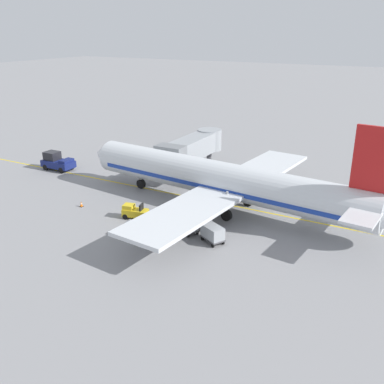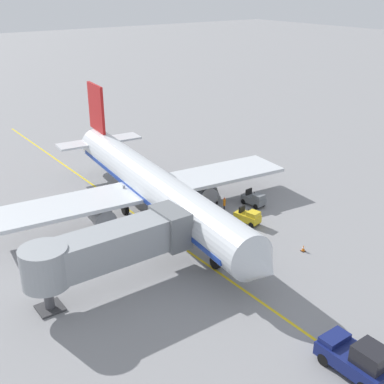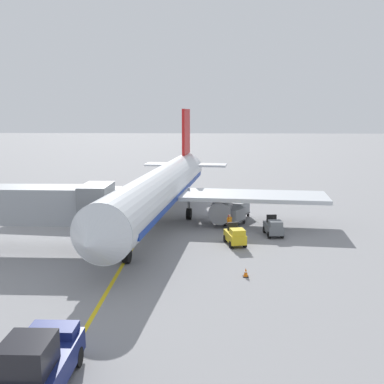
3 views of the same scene
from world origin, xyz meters
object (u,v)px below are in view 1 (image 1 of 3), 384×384
Objects in this scene: baggage_cart_second_in_train at (213,233)px; safety_cone_nose_left at (81,204)px; baggage_cart_front at (187,223)px; pushback_tractor at (57,162)px; baggage_tug_trailing at (138,230)px; jet_bridge at (192,148)px; parked_airliner at (224,181)px; ground_crew_wing_walker at (163,215)px; baggage_tug_lead at (134,212)px.

baggage_cart_second_in_train reaches higher than safety_cone_nose_left.
baggage_cart_front is 3.01m from baggage_cart_second_in_train.
pushback_tractor is at bearing 71.24° from baggage_cart_front.
jet_bridge is at bearing 14.02° from baggage_tug_trailing.
jet_bridge is 4.53× the size of baggage_cart_front.
baggage_cart_front is at bearing 175.16° from parked_airliner.
pushback_tractor is at bearing 70.27° from ground_crew_wing_walker.
baggage_tug_lead is (-8.19, -18.71, -0.39)m from pushback_tractor.
baggage_cart_second_in_train is (-16.58, -11.19, -2.50)m from jet_bridge.
jet_bridge is at bearing -17.09° from safety_cone_nose_left.
jet_bridge is at bearing -66.05° from pushback_tractor.
ground_crew_wing_walker is at bearing 78.51° from baggage_cart_front.
parked_airliner reaches higher than jet_bridge.
pushback_tractor is 14.61m from safety_cone_nose_left.
jet_bridge is 18.50m from pushback_tractor.
safety_cone_nose_left is (-0.29, 6.83, -0.42)m from baggage_tug_lead.
parked_airliner is 7.13m from baggage_cart_front.
jet_bridge reaches higher than baggage_tug_lead.
ground_crew_wing_walker is at bearing 78.15° from baggage_cart_second_in_train.
baggage_tug_trailing is (-11.51, -21.51, -0.39)m from pushback_tractor.
safety_cone_nose_left is (3.04, 9.63, -0.42)m from baggage_tug_trailing.
baggage_tug_lead and baggage_tug_trailing have the same top height.
pushback_tractor is at bearing 66.37° from baggage_tug_lead.
jet_bridge is at bearing 43.80° from parked_airliner.
ground_crew_wing_walker is (3.64, -0.43, 0.24)m from baggage_tug_trailing.
baggage_cart_front is 1.70× the size of ground_crew_wing_walker.
baggage_cart_second_in_train is at bearing -162.23° from parked_airliner.
ground_crew_wing_walker reaches higher than baggage_tug_lead.
pushback_tractor is 1.64× the size of baggage_tug_lead.
pushback_tractor is 29.41m from baggage_cart_second_in_train.
parked_airliner reaches higher than safety_cone_nose_left.
parked_airliner is 22.10× the size of ground_crew_wing_walker.
ground_crew_wing_walker is at bearing -161.38° from jet_bridge.
parked_airliner reaches higher than baggage_tug_lead.
jet_bridge is 19.74m from baggage_tug_trailing.
baggage_tug_trailing is at bearing -139.91° from baggage_tug_lead.
baggage_tug_trailing is at bearing 130.66° from baggage_cart_front.
baggage_cart_second_in_train is (-9.13, -27.96, -0.15)m from pushback_tractor.
jet_bridge is 16.96m from safety_cone_nose_left.
baggage_tug_lead is 1.04× the size of baggage_tug_trailing.
pushback_tractor reaches higher than safety_cone_nose_left.
pushback_tractor is 7.49× the size of safety_cone_nose_left.
baggage_tug_trailing is (-18.96, -4.74, -2.74)m from jet_bridge.
parked_airliner is 7.47m from ground_crew_wing_walker.
baggage_tug_lead is at bearing -172.94° from jet_bridge.
baggage_tug_trailing is 6.88m from baggage_cart_second_in_train.
pushback_tractor is at bearing 71.91° from baggage_cart_second_in_train.
baggage_cart_second_in_train is at bearing -102.22° from baggage_cart_front.
baggage_tug_trailing is 4.41× the size of safety_cone_nose_left.
safety_cone_nose_left is (-8.47, -11.87, -0.81)m from pushback_tractor.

